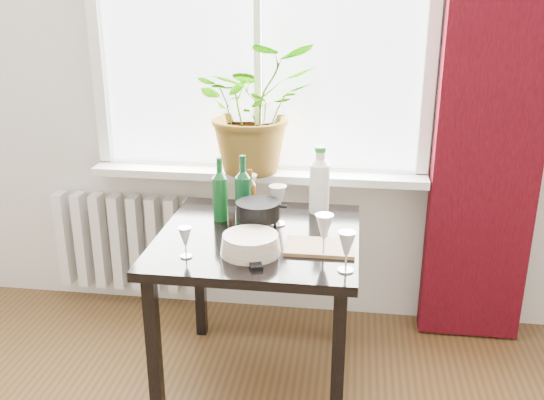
# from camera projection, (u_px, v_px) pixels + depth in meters

# --- Properties ---
(window) EXTENTS (1.72, 0.08, 1.62)m
(window) POSITION_uv_depth(u_px,v_px,m) (259.00, 16.00, 2.93)
(window) COLOR white
(window) RESTS_ON ground
(windowsill) EXTENTS (1.72, 0.20, 0.04)m
(windowsill) POSITION_uv_depth(u_px,v_px,m) (258.00, 173.00, 3.12)
(windowsill) COLOR silver
(windowsill) RESTS_ON ground
(curtain) EXTENTS (0.50, 0.12, 2.56)m
(curtain) POSITION_uv_depth(u_px,v_px,m) (495.00, 88.00, 2.79)
(curtain) COLOR #32040A
(curtain) RESTS_ON ground
(radiator) EXTENTS (0.80, 0.10, 0.55)m
(radiator) POSITION_uv_depth(u_px,v_px,m) (127.00, 242.00, 3.40)
(radiator) COLOR silver
(radiator) RESTS_ON ground
(table) EXTENTS (0.85, 0.85, 0.74)m
(table) POSITION_uv_depth(u_px,v_px,m) (258.00, 254.00, 2.61)
(table) COLOR black
(table) RESTS_ON ground
(potted_plant) EXTENTS (0.73, 0.69, 0.65)m
(potted_plant) POSITION_uv_depth(u_px,v_px,m) (255.00, 107.00, 2.99)
(potted_plant) COLOR #3A741F
(potted_plant) RESTS_ON windowsill
(wine_bottle_left) EXTENTS (0.08, 0.08, 0.29)m
(wine_bottle_left) POSITION_uv_depth(u_px,v_px,m) (220.00, 189.00, 2.69)
(wine_bottle_left) COLOR #0E491A
(wine_bottle_left) RESTS_ON table
(wine_bottle_right) EXTENTS (0.10, 0.10, 0.31)m
(wine_bottle_right) POSITION_uv_depth(u_px,v_px,m) (243.00, 189.00, 2.66)
(wine_bottle_right) COLOR #0B3D1B
(wine_bottle_right) RESTS_ON table
(bottle_amber) EXTENTS (0.07, 0.07, 0.23)m
(bottle_amber) POSITION_uv_depth(u_px,v_px,m) (250.00, 194.00, 2.72)
(bottle_amber) COLOR #68340B
(bottle_amber) RESTS_ON table
(cleaning_bottle) EXTENTS (0.11, 0.11, 0.32)m
(cleaning_bottle) POSITION_uv_depth(u_px,v_px,m) (320.00, 179.00, 2.78)
(cleaning_bottle) COLOR white
(cleaning_bottle) RESTS_ON table
(wineglass_front_right) EXTENTS (0.09, 0.09, 0.17)m
(wineglass_front_right) POSITION_uv_depth(u_px,v_px,m) (324.00, 234.00, 2.36)
(wineglass_front_right) COLOR silver
(wineglass_front_right) RESTS_ON table
(wineglass_far_right) EXTENTS (0.07, 0.07, 0.16)m
(wineglass_far_right) POSITION_uv_depth(u_px,v_px,m) (346.00, 251.00, 2.23)
(wineglass_far_right) COLOR silver
(wineglass_far_right) RESTS_ON table
(wineglass_back_center) EXTENTS (0.10, 0.10, 0.19)m
(wineglass_back_center) POSITION_uv_depth(u_px,v_px,m) (278.00, 205.00, 2.66)
(wineglass_back_center) COLOR silver
(wineglass_back_center) RESTS_ON table
(wineglass_back_left) EXTENTS (0.10, 0.10, 0.19)m
(wineglass_back_left) POSITION_uv_depth(u_px,v_px,m) (249.00, 193.00, 2.81)
(wineglass_back_left) COLOR silver
(wineglass_back_left) RESTS_ON table
(wineglass_front_left) EXTENTS (0.06, 0.06, 0.13)m
(wineglass_front_left) POSITION_uv_depth(u_px,v_px,m) (185.00, 242.00, 2.35)
(wineglass_front_left) COLOR silver
(wineglass_front_left) RESTS_ON table
(plate_stack) EXTENTS (0.28, 0.28, 0.08)m
(plate_stack) POSITION_uv_depth(u_px,v_px,m) (251.00, 244.00, 2.39)
(plate_stack) COLOR beige
(plate_stack) RESTS_ON table
(fondue_pot) EXTENTS (0.22, 0.20, 0.14)m
(fondue_pot) POSITION_uv_depth(u_px,v_px,m) (258.00, 218.00, 2.56)
(fondue_pot) COLOR black
(fondue_pot) RESTS_ON table
(tv_remote) EXTENTS (0.10, 0.16, 0.02)m
(tv_remote) POSITION_uv_depth(u_px,v_px,m) (253.00, 260.00, 2.32)
(tv_remote) COLOR black
(tv_remote) RESTS_ON table
(cutting_board) EXTENTS (0.28, 0.18, 0.01)m
(cutting_board) POSITION_uv_depth(u_px,v_px,m) (320.00, 247.00, 2.44)
(cutting_board) COLOR #997145
(cutting_board) RESTS_ON table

